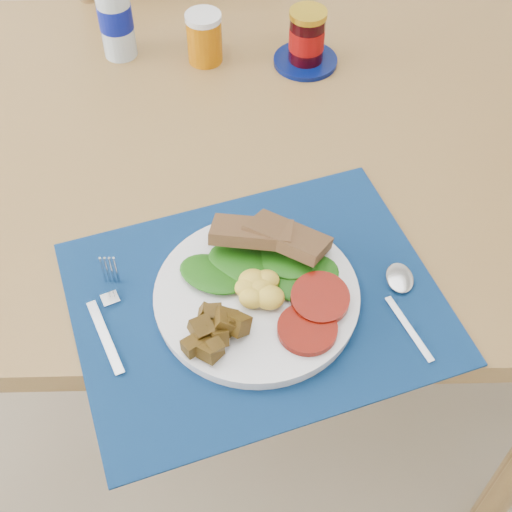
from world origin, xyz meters
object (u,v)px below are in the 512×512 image
(chair_far, at_px, (177,5))
(water_bottle, at_px, (114,9))
(jam_on_saucer, at_px, (307,41))
(breakfast_plate, at_px, (253,295))
(juice_glass, at_px, (204,39))

(chair_far, bearing_deg, water_bottle, 63.39)
(jam_on_saucer, bearing_deg, breakfast_plate, -101.17)
(chair_far, xyz_separation_m, juice_glass, (0.08, -0.40, 0.17))
(chair_far, relative_size, juice_glass, 13.85)
(chair_far, distance_m, breakfast_plate, 1.00)
(breakfast_plate, height_order, jam_on_saucer, jam_on_saucer)
(chair_far, distance_m, juice_glass, 0.44)
(breakfast_plate, relative_size, jam_on_saucer, 2.32)
(breakfast_plate, xyz_separation_m, water_bottle, (-0.24, 0.60, 0.07))
(chair_far, distance_m, water_bottle, 0.44)
(breakfast_plate, height_order, juice_glass, juice_glass)
(juice_glass, distance_m, jam_on_saucer, 0.19)
(water_bottle, relative_size, juice_glass, 2.38)
(chair_far, height_order, water_bottle, chair_far)
(juice_glass, xyz_separation_m, jam_on_saucer, (0.19, -0.01, 0.00))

